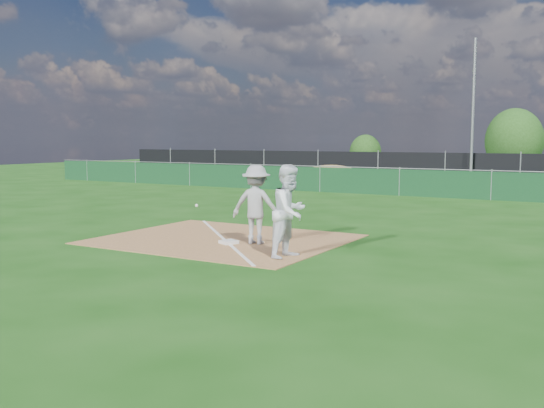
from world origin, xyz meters
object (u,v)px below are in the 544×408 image
(car_mid, at_px, (419,166))
(car_left, at_px, (363,165))
(play_at_first, at_px, (256,205))
(light_pole, at_px, (473,113))
(tree_left, at_px, (365,153))
(first_base, at_px, (229,242))
(tree_mid, at_px, (514,141))
(runner, at_px, (290,211))
(car_right, at_px, (540,171))

(car_mid, bearing_deg, car_left, 75.80)
(play_at_first, distance_m, car_left, 28.68)
(light_pole, distance_m, car_mid, 6.94)
(light_pole, relative_size, tree_left, 2.74)
(first_base, height_order, tree_mid, tree_mid)
(runner, relative_size, car_left, 0.46)
(runner, bearing_deg, tree_mid, 7.64)
(car_mid, bearing_deg, tree_mid, -32.65)
(light_pole, height_order, car_right, light_pole)
(car_left, xyz_separation_m, tree_left, (-1.53, 4.36, 0.74))
(play_at_first, bearing_deg, tree_left, 107.01)
(play_at_first, xyz_separation_m, tree_mid, (0.84, 33.49, 1.46))
(runner, xyz_separation_m, tree_mid, (-0.68, 34.55, 1.43))
(car_right, bearing_deg, light_pole, 141.59)
(light_pole, distance_m, runner, 23.15)
(light_pole, relative_size, car_right, 1.84)
(car_left, height_order, tree_mid, tree_mid)
(play_at_first, relative_size, tree_mid, 0.49)
(runner, height_order, tree_mid, tree_mid)
(light_pole, xyz_separation_m, car_mid, (-4.27, 4.46, -3.16))
(car_mid, bearing_deg, car_right, -84.40)
(tree_left, bearing_deg, first_base, -74.12)
(play_at_first, relative_size, car_left, 0.53)
(car_right, xyz_separation_m, tree_left, (-13.09, 4.89, 0.86))
(first_base, distance_m, tree_mid, 33.95)
(play_at_first, bearing_deg, car_left, 106.63)
(car_left, relative_size, tree_mid, 0.93)
(car_left, relative_size, car_mid, 0.88)
(play_at_first, distance_m, car_mid, 26.61)
(car_left, distance_m, tree_mid, 10.99)
(first_base, xyz_separation_m, play_at_first, (0.58, 0.35, 0.92))
(play_at_first, height_order, car_mid, play_at_first)
(runner, bearing_deg, light_pole, 9.30)
(first_base, xyz_separation_m, car_right, (3.94, 27.30, 0.58))
(play_at_first, bearing_deg, first_base, -149.02)
(first_base, relative_size, tree_mid, 0.08)
(car_right, relative_size, tree_mid, 0.92)
(runner, bearing_deg, play_at_first, 61.51)
(car_left, bearing_deg, car_right, -113.02)
(light_pole, bearing_deg, car_mid, 133.70)
(play_at_first, height_order, runner, runner)
(runner, distance_m, tree_mid, 34.59)
(play_at_first, xyz_separation_m, car_mid, (-3.87, 26.33, -0.15))
(light_pole, height_order, tree_left, light_pole)
(play_at_first, xyz_separation_m, tree_left, (-9.74, 31.84, 0.52))
(first_base, bearing_deg, play_at_first, 30.98)
(first_base, bearing_deg, runner, -18.77)
(light_pole, bearing_deg, car_left, 146.87)
(first_base, relative_size, runner, 0.18)
(light_pole, distance_m, tree_left, 14.44)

